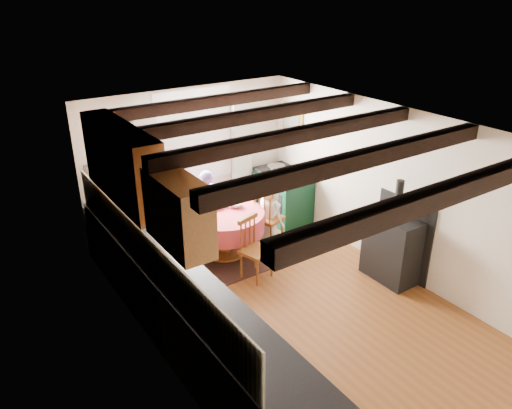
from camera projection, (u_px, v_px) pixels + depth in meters
floor at (290, 305)px, 6.51m from camera, size 3.60×5.50×0.00m
ceiling at (296, 127)px, 5.52m from camera, size 3.60×5.50×0.00m
wall_back at (190, 161)px, 8.09m from camera, size 3.60×0.00×2.40m
wall_front at (504, 352)px, 3.94m from camera, size 3.60×0.00×2.40m
wall_left at (155, 267)px, 5.10m from camera, size 0.00×5.50×2.40m
wall_right at (394, 191)px, 6.93m from camera, size 0.00×5.50×2.40m
beam_a at (447, 193)px, 4.05m from camera, size 3.60×0.16×0.16m
beam_b at (359, 160)px, 4.80m from camera, size 3.60×0.16×0.16m
beam_c at (296, 135)px, 5.55m from camera, size 3.60×0.16×0.16m
beam_d at (247, 117)px, 6.31m from camera, size 3.60×0.16×0.16m
beam_e at (209, 102)px, 7.06m from camera, size 3.60×0.16×0.16m
splash_left at (145, 254)px, 5.34m from camera, size 0.02×4.50×0.55m
splash_back at (132, 173)px, 7.57m from camera, size 1.40×0.02×0.55m
base_cabinet_left at (185, 317)px, 5.57m from camera, size 0.60×5.30×0.88m
base_cabinet_back at (140, 225)px, 7.64m from camera, size 1.30×0.60×0.88m
worktop_left at (185, 282)px, 5.39m from camera, size 0.64×5.30×0.04m
worktop_back at (138, 199)px, 7.44m from camera, size 1.30×0.64×0.04m
wall_cabinet_glass at (122, 163)px, 5.78m from camera, size 0.34×1.80×0.90m
wall_cabinet_solid at (178, 212)px, 4.67m from camera, size 0.34×0.90×0.70m
window_frame at (194, 136)px, 7.96m from camera, size 1.34×0.03×1.54m
window_pane at (194, 136)px, 7.97m from camera, size 1.20×0.01×1.40m
curtain_left at (150, 178)px, 7.67m from camera, size 0.35×0.10×2.10m
curtain_right at (242, 158)px, 8.54m from camera, size 0.35×0.10×2.10m
curtain_rod at (195, 100)px, 7.65m from camera, size 2.00×0.03×0.03m
wall_picture at (293, 121)px, 8.44m from camera, size 0.04×0.50×0.60m
wall_plate at (244, 122)px, 8.39m from camera, size 0.30×0.02×0.30m
rug at (225, 255)px, 7.69m from camera, size 1.93×1.50×0.01m
dining_table at (225, 234)px, 7.54m from camera, size 1.21×1.21×0.73m
chair_near at (256, 249)px, 6.93m from camera, size 0.49×0.51×0.92m
chair_left at (170, 242)px, 7.02m from camera, size 0.53×0.51×1.02m
chair_right at (268, 216)px, 7.84m from camera, size 0.55×0.53×0.96m
aga_range at (283, 195)px, 8.68m from camera, size 0.64×0.99×0.91m
cast_iron_stove at (394, 231)px, 6.80m from camera, size 0.45×0.75×1.50m
child_far at (206, 205)px, 7.99m from camera, size 0.46×0.33×1.18m
child_right at (269, 213)px, 7.86m from camera, size 0.43×0.57×1.04m
bowl_a at (216, 206)px, 7.53m from camera, size 0.32×0.32×0.06m
bowl_b at (236, 205)px, 7.56m from camera, size 0.30×0.30×0.07m
cup at (226, 204)px, 7.56m from camera, size 0.12×0.12×0.09m
canister_tall at (127, 191)px, 7.36m from camera, size 0.14×0.14×0.23m
canister_wide at (141, 190)px, 7.43m from camera, size 0.19×0.19×0.21m
canister_slim at (148, 189)px, 7.38m from camera, size 0.10×0.10×0.28m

